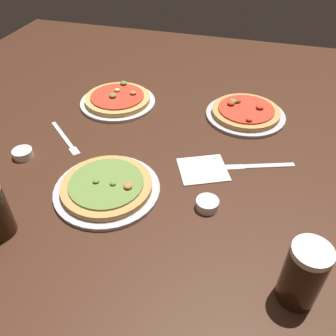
{
  "coord_description": "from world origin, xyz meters",
  "views": [
    {
      "loc": [
        0.22,
        -0.79,
        0.71
      ],
      "look_at": [
        0.0,
        0.0,
        0.02
      ],
      "focal_mm": 37.67,
      "sensor_mm": 36.0,
      "label": 1
    }
  ],
  "objects_px": {
    "pizza_plate_far": "(245,113)",
    "pizza_plate_side": "(118,100)",
    "pizza_plate_near": "(107,187)",
    "ramekin_sauce": "(207,204)",
    "beer_mug_amber": "(303,273)",
    "ramekin_butter": "(23,154)",
    "fork_left": "(65,138)",
    "napkin_folded": "(203,169)",
    "knife_right": "(259,166)"
  },
  "relations": [
    {
      "from": "pizza_plate_far",
      "to": "pizza_plate_side",
      "type": "distance_m",
      "value": 0.5
    },
    {
      "from": "pizza_plate_near",
      "to": "ramekin_sauce",
      "type": "relative_size",
      "value": 4.85
    },
    {
      "from": "beer_mug_amber",
      "to": "ramekin_butter",
      "type": "xyz_separation_m",
      "value": [
        -0.85,
        0.26,
        -0.07
      ]
    },
    {
      "from": "ramekin_sauce",
      "to": "fork_left",
      "type": "distance_m",
      "value": 0.57
    },
    {
      "from": "pizza_plate_side",
      "to": "napkin_folded",
      "type": "distance_m",
      "value": 0.51
    },
    {
      "from": "pizza_plate_near",
      "to": "fork_left",
      "type": "distance_m",
      "value": 0.32
    },
    {
      "from": "pizza_plate_near",
      "to": "pizza_plate_side",
      "type": "relative_size",
      "value": 1.03
    },
    {
      "from": "pizza_plate_far",
      "to": "pizza_plate_side",
      "type": "relative_size",
      "value": 1.0
    },
    {
      "from": "pizza_plate_side",
      "to": "ramekin_butter",
      "type": "distance_m",
      "value": 0.44
    },
    {
      "from": "ramekin_sauce",
      "to": "ramekin_butter",
      "type": "bearing_deg",
      "value": 174.37
    },
    {
      "from": "ramekin_butter",
      "to": "pizza_plate_far",
      "type": "bearing_deg",
      "value": 33.76
    },
    {
      "from": "pizza_plate_far",
      "to": "ramekin_butter",
      "type": "distance_m",
      "value": 0.8
    },
    {
      "from": "pizza_plate_side",
      "to": "fork_left",
      "type": "bearing_deg",
      "value": -107.18
    },
    {
      "from": "ramekin_sauce",
      "to": "napkin_folded",
      "type": "distance_m",
      "value": 0.16
    },
    {
      "from": "pizza_plate_side",
      "to": "ramekin_sauce",
      "type": "relative_size",
      "value": 4.69
    },
    {
      "from": "ramekin_sauce",
      "to": "fork_left",
      "type": "relative_size",
      "value": 0.34
    },
    {
      "from": "pizza_plate_far",
      "to": "fork_left",
      "type": "height_order",
      "value": "pizza_plate_far"
    },
    {
      "from": "beer_mug_amber",
      "to": "knife_right",
      "type": "distance_m",
      "value": 0.44
    },
    {
      "from": "beer_mug_amber",
      "to": "ramekin_butter",
      "type": "relative_size",
      "value": 2.54
    },
    {
      "from": "pizza_plate_side",
      "to": "beer_mug_amber",
      "type": "relative_size",
      "value": 1.84
    },
    {
      "from": "pizza_plate_side",
      "to": "ramekin_butter",
      "type": "bearing_deg",
      "value": -112.29
    },
    {
      "from": "pizza_plate_near",
      "to": "beer_mug_amber",
      "type": "xyz_separation_m",
      "value": [
        0.53,
        -0.19,
        0.06
      ]
    },
    {
      "from": "beer_mug_amber",
      "to": "pizza_plate_side",
      "type": "bearing_deg",
      "value": 135.76
    },
    {
      "from": "pizza_plate_near",
      "to": "napkin_folded",
      "type": "bearing_deg",
      "value": 34.29
    },
    {
      "from": "pizza_plate_side",
      "to": "ramekin_sauce",
      "type": "height_order",
      "value": "pizza_plate_side"
    },
    {
      "from": "ramekin_sauce",
      "to": "pizza_plate_side",
      "type": "bearing_deg",
      "value": 134.11
    },
    {
      "from": "ramekin_butter",
      "to": "knife_right",
      "type": "xyz_separation_m",
      "value": [
        0.74,
        0.16,
        -0.01
      ]
    },
    {
      "from": "fork_left",
      "to": "pizza_plate_near",
      "type": "bearing_deg",
      "value": -39.53
    },
    {
      "from": "beer_mug_amber",
      "to": "fork_left",
      "type": "bearing_deg",
      "value": 153.11
    },
    {
      "from": "ramekin_sauce",
      "to": "knife_right",
      "type": "bearing_deg",
      "value": 60.59
    },
    {
      "from": "ramekin_butter",
      "to": "beer_mug_amber",
      "type": "bearing_deg",
      "value": -17.16
    },
    {
      "from": "ramekin_sauce",
      "to": "ramekin_butter",
      "type": "relative_size",
      "value": 1.0
    },
    {
      "from": "napkin_folded",
      "to": "ramekin_sauce",
      "type": "bearing_deg",
      "value": -74.5
    },
    {
      "from": "pizza_plate_far",
      "to": "ramekin_butter",
      "type": "xyz_separation_m",
      "value": [
        -0.67,
        -0.45,
        -0.0
      ]
    },
    {
      "from": "pizza_plate_side",
      "to": "fork_left",
      "type": "height_order",
      "value": "pizza_plate_side"
    },
    {
      "from": "beer_mug_amber",
      "to": "pizza_plate_far",
      "type": "bearing_deg",
      "value": 104.73
    },
    {
      "from": "ramekin_sauce",
      "to": "fork_left",
      "type": "bearing_deg",
      "value": 160.61
    },
    {
      "from": "napkin_folded",
      "to": "knife_right",
      "type": "height_order",
      "value": "napkin_folded"
    },
    {
      "from": "pizza_plate_far",
      "to": "ramekin_sauce",
      "type": "height_order",
      "value": "pizza_plate_far"
    },
    {
      "from": "pizza_plate_near",
      "to": "pizza_plate_side",
      "type": "distance_m",
      "value": 0.51
    },
    {
      "from": "napkin_folded",
      "to": "fork_left",
      "type": "xyz_separation_m",
      "value": [
        -0.5,
        0.03,
        -0.0
      ]
    },
    {
      "from": "pizza_plate_near",
      "to": "knife_right",
      "type": "xyz_separation_m",
      "value": [
        0.42,
        0.24,
        -0.01
      ]
    },
    {
      "from": "knife_right",
      "to": "pizza_plate_far",
      "type": "bearing_deg",
      "value": 105.0
    },
    {
      "from": "pizza_plate_far",
      "to": "knife_right",
      "type": "xyz_separation_m",
      "value": [
        0.08,
        -0.29,
        -0.01
      ]
    },
    {
      "from": "pizza_plate_side",
      "to": "pizza_plate_near",
      "type": "bearing_deg",
      "value": -71.47
    },
    {
      "from": "pizza_plate_near",
      "to": "napkin_folded",
      "type": "height_order",
      "value": "pizza_plate_near"
    },
    {
      "from": "napkin_folded",
      "to": "knife_right",
      "type": "distance_m",
      "value": 0.18
    },
    {
      "from": "ramekin_butter",
      "to": "fork_left",
      "type": "bearing_deg",
      "value": 57.87
    },
    {
      "from": "ramekin_sauce",
      "to": "napkin_folded",
      "type": "height_order",
      "value": "ramekin_sauce"
    },
    {
      "from": "pizza_plate_side",
      "to": "knife_right",
      "type": "height_order",
      "value": "pizza_plate_side"
    }
  ]
}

